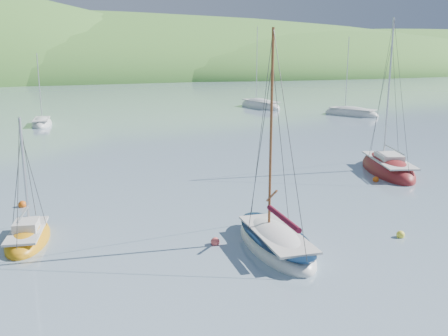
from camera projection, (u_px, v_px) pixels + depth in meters
name	position (u px, v px, depth m)	size (l,w,h in m)	color
ground	(313.00, 258.00, 20.67)	(700.00, 700.00, 0.00)	slate
shoreline_hills	(22.00, 76.00, 172.70)	(690.00, 135.00, 56.00)	#3B772D
daysailer_white	(275.00, 242.00, 21.74)	(3.01, 6.71, 10.01)	white
sloop_red	(387.00, 169.00, 35.29)	(5.21, 8.23, 11.51)	maroon
sailboat_yellow	(28.00, 238.00, 22.47)	(2.69, 4.85, 6.08)	orange
distant_sloop_a	(42.00, 124.00, 57.75)	(2.96, 6.44, 8.88)	white
distant_sloop_b	(260.00, 106.00, 75.76)	(4.43, 9.48, 13.01)	white
distant_sloop_d	(351.00, 114.00, 66.55)	(5.77, 8.21, 11.11)	white
mooring_buoys	(229.00, 210.00, 26.58)	(22.08, 11.92, 0.45)	#FFF235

